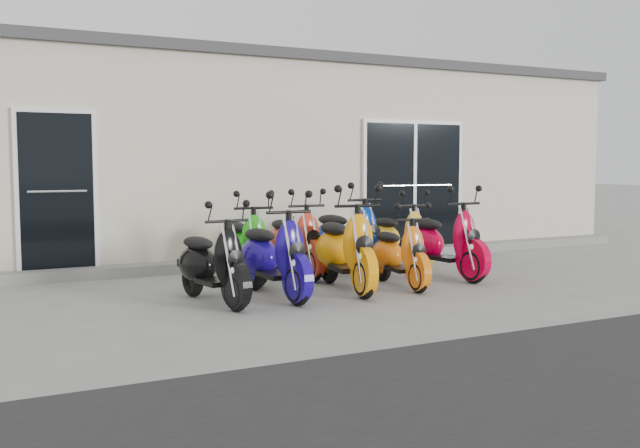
# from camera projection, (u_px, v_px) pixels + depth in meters

# --- Properties ---
(ground) EXTENTS (80.00, 80.00, 0.00)m
(ground) POSITION_uv_depth(u_px,v_px,m) (341.00, 285.00, 9.24)
(ground) COLOR gray
(ground) RESTS_ON ground
(building) EXTENTS (14.00, 6.00, 3.20)m
(building) POSITION_uv_depth(u_px,v_px,m) (212.00, 162.00, 13.73)
(building) COLOR beige
(building) RESTS_ON ground
(roof_cap) EXTENTS (14.20, 6.20, 0.16)m
(roof_cap) POSITION_uv_depth(u_px,v_px,m) (211.00, 74.00, 13.59)
(roof_cap) COLOR #3F3F42
(roof_cap) RESTS_ON building
(front_step) EXTENTS (14.00, 0.40, 0.15)m
(front_step) POSITION_uv_depth(u_px,v_px,m) (279.00, 260.00, 11.03)
(front_step) COLOR gray
(front_step) RESTS_ON ground
(door_left) EXTENTS (1.07, 0.08, 2.22)m
(door_left) POSITION_uv_depth(u_px,v_px,m) (57.00, 187.00, 9.62)
(door_left) COLOR black
(door_left) RESTS_ON front_step
(door_right) EXTENTS (2.02, 0.08, 2.22)m
(door_right) POSITION_uv_depth(u_px,v_px,m) (413.00, 182.00, 12.24)
(door_right) COLOR black
(door_right) RESTS_ON front_step
(scooter_front_black) EXTENTS (0.82, 1.68, 1.19)m
(scooter_front_black) POSITION_uv_depth(u_px,v_px,m) (212.00, 251.00, 7.96)
(scooter_front_black) COLOR black
(scooter_front_black) RESTS_ON ground
(scooter_front_blue) EXTENTS (0.73, 1.76, 1.28)m
(scooter_front_blue) POSITION_uv_depth(u_px,v_px,m) (273.00, 244.00, 8.33)
(scooter_front_blue) COLOR #18087D
(scooter_front_blue) RESTS_ON ground
(scooter_front_orange_a) EXTENTS (0.89, 1.88, 1.33)m
(scooter_front_orange_a) POSITION_uv_depth(u_px,v_px,m) (345.00, 237.00, 8.79)
(scooter_front_orange_a) COLOR #FF9408
(scooter_front_orange_a) RESTS_ON ground
(scooter_front_orange_b) EXTENTS (0.68, 1.53, 1.10)m
(scooter_front_orange_b) POSITION_uv_depth(u_px,v_px,m) (399.00, 244.00, 9.06)
(scooter_front_orange_b) COLOR orange
(scooter_front_orange_b) RESTS_ON ground
(scooter_front_red) EXTENTS (0.77, 1.79, 1.29)m
(scooter_front_red) POSITION_uv_depth(u_px,v_px,m) (443.00, 231.00, 9.80)
(scooter_front_red) COLOR #BD002A
(scooter_front_red) RESTS_ON ground
(scooter_back_green) EXTENTS (0.68, 1.69, 1.23)m
(scooter_back_green) POSITION_uv_depth(u_px,v_px,m) (245.00, 234.00, 9.62)
(scooter_back_green) COLOR #21B916
(scooter_back_green) RESTS_ON ground
(scooter_back_red) EXTENTS (0.64, 1.69, 1.24)m
(scooter_back_red) POSITION_uv_depth(u_px,v_px,m) (294.00, 232.00, 9.94)
(scooter_back_red) COLOR red
(scooter_back_red) RESTS_ON ground
(scooter_back_blue) EXTENTS (0.85, 1.85, 1.32)m
(scooter_back_blue) POSITION_uv_depth(u_px,v_px,m) (348.00, 227.00, 10.26)
(scooter_back_blue) COLOR #022993
(scooter_back_blue) RESTS_ON ground
(scooter_back_yellow) EXTENTS (0.68, 1.64, 1.19)m
(scooter_back_yellow) POSITION_uv_depth(u_px,v_px,m) (399.00, 228.00, 10.77)
(scooter_back_yellow) COLOR yellow
(scooter_back_yellow) RESTS_ON ground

